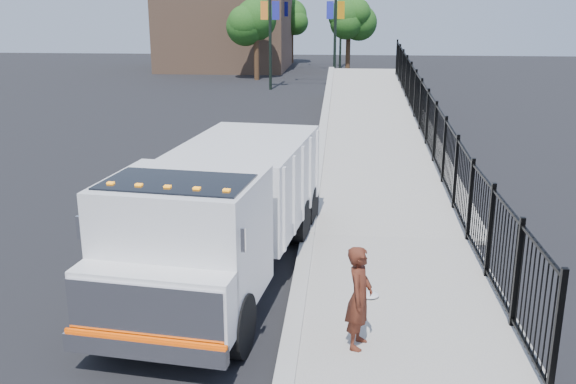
{
  "coord_description": "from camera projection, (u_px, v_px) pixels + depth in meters",
  "views": [
    {
      "loc": [
        0.73,
        -9.7,
        5.14
      ],
      "look_at": [
        -0.28,
        2.0,
        1.7
      ],
      "focal_mm": 40.0,
      "sensor_mm": 36.0,
      "label": 1
    }
  ],
  "objects": [
    {
      "name": "ground",
      "position": [
        295.0,
        323.0,
        10.78
      ],
      "size": [
        120.0,
        120.0,
        0.0
      ],
      "primitive_type": "plane",
      "color": "black",
      "rests_on": "ground"
    },
    {
      "name": "ramp",
      "position": [
        377.0,
        137.0,
        25.9
      ],
      "size": [
        3.95,
        24.06,
        3.19
      ],
      "primitive_type": "cube",
      "rotation": [
        0.06,
        0.0,
        0.0
      ],
      "color": "#9E998E",
      "rests_on": "ground"
    },
    {
      "name": "iron_fence",
      "position": [
        426.0,
        135.0,
        21.7
      ],
      "size": [
        0.1,
        28.0,
        1.8
      ],
      "primitive_type": "cube",
      "color": "black",
      "rests_on": "ground"
    },
    {
      "name": "truck",
      "position": [
        222.0,
        208.0,
        12.04
      ],
      "size": [
        3.33,
        7.83,
        2.6
      ],
      "rotation": [
        0.0,
        0.0,
        -0.12
      ],
      "color": "black",
      "rests_on": "ground"
    },
    {
      "name": "worker",
      "position": [
        359.0,
        297.0,
        9.6
      ],
      "size": [
        0.52,
        0.67,
        1.61
      ],
      "primitive_type": "imported",
      "rotation": [
        0.0,
        0.0,
        1.32
      ],
      "color": "#4E2114",
      "rests_on": "sidewalk"
    },
    {
      "name": "debris",
      "position": [
        370.0,
        295.0,
        11.45
      ],
      "size": [
        0.34,
        0.34,
        0.08
      ],
      "primitive_type": "ellipsoid",
      "color": "silver",
      "rests_on": "sidewalk"
    },
    {
      "name": "light_pole_0",
      "position": [
        275.0,
        18.0,
        39.07
      ],
      "size": [
        3.77,
        0.22,
        8.0
      ],
      "color": "black",
      "rests_on": "ground"
    },
    {
      "name": "light_pole_1",
      "position": [
        331.0,
        17.0,
        41.06
      ],
      "size": [
        3.78,
        0.22,
        8.0
      ],
      "color": "black",
      "rests_on": "ground"
    },
    {
      "name": "light_pole_2",
      "position": [
        285.0,
        15.0,
        49.71
      ],
      "size": [
        3.77,
        0.22,
        8.0
      ],
      "color": "black",
      "rests_on": "ground"
    },
    {
      "name": "light_pole_3",
      "position": [
        337.0,
        14.0,
        52.48
      ],
      "size": [
        3.78,
        0.22,
        8.0
      ],
      "color": "black",
      "rests_on": "ground"
    },
    {
      "name": "tree_0",
      "position": [
        256.0,
        22.0,
        44.43
      ],
      "size": [
        2.99,
        2.99,
        5.5
      ],
      "color": "#382314",
      "rests_on": "ground"
    },
    {
      "name": "tree_1",
      "position": [
        349.0,
        21.0,
        48.04
      ],
      "size": [
        2.47,
        2.47,
        5.24
      ],
      "color": "#382314",
      "rests_on": "ground"
    },
    {
      "name": "tree_2",
      "position": [
        292.0,
        18.0,
        57.61
      ],
      "size": [
        2.74,
        2.74,
        5.37
      ],
      "color": "#382314",
      "rests_on": "ground"
    },
    {
      "name": "building",
      "position": [
        226.0,
        19.0,
        52.47
      ],
      "size": [
        10.0,
        10.0,
        8.0
      ],
      "primitive_type": "cube",
      "color": "#8C664C",
      "rests_on": "ground"
    }
  ]
}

